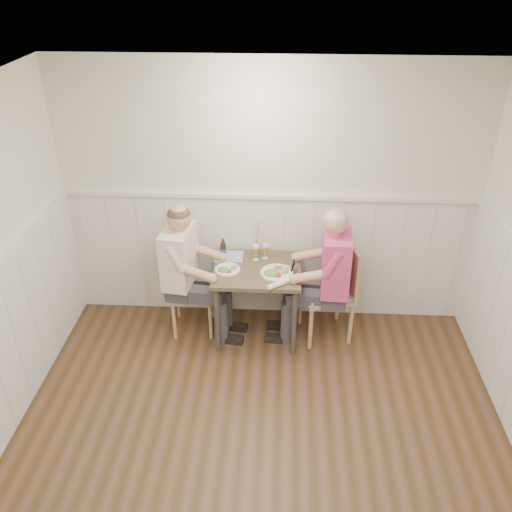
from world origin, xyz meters
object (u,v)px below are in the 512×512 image
(dining_table, at_px, (257,278))
(chair_left, at_px, (187,288))
(diner_cream, at_px, (185,281))
(chair_right, at_px, (333,288))
(beer_bottle, at_px, (223,249))
(grass_vase, at_px, (256,240))
(man_in_pink, at_px, (329,287))

(dining_table, xyz_separation_m, chair_left, (-0.69, 0.04, -0.17))
(diner_cream, bearing_deg, dining_table, 1.01)
(chair_right, bearing_deg, beer_bottle, 172.25)
(chair_right, relative_size, grass_vase, 2.59)
(dining_table, relative_size, grass_vase, 2.14)
(man_in_pink, distance_m, beer_bottle, 1.07)
(chair_left, bearing_deg, diner_cream, -86.81)
(beer_bottle, bearing_deg, dining_table, -28.48)
(dining_table, height_order, man_in_pink, man_in_pink)
(chair_right, height_order, chair_left, chair_right)
(chair_left, bearing_deg, man_in_pink, -4.13)
(dining_table, bearing_deg, chair_right, 3.07)
(beer_bottle, bearing_deg, grass_vase, 10.86)
(chair_left, xyz_separation_m, man_in_pink, (1.37, -0.10, 0.12))
(dining_table, distance_m, grass_vase, 0.37)
(man_in_pink, xyz_separation_m, grass_vase, (-0.70, 0.30, 0.32))
(dining_table, distance_m, chair_left, 0.71)
(man_in_pink, bearing_deg, beer_bottle, 166.81)
(man_in_pink, bearing_deg, diner_cream, 178.22)
(chair_right, distance_m, man_in_pink, 0.12)
(chair_right, height_order, beer_bottle, chair_right)
(chair_right, height_order, man_in_pink, man_in_pink)
(beer_bottle, bearing_deg, diner_cream, -150.88)
(diner_cream, height_order, grass_vase, diner_cream)
(man_in_pink, distance_m, grass_vase, 0.83)
(man_in_pink, relative_size, grass_vase, 3.74)
(dining_table, bearing_deg, beer_bottle, 151.52)
(chair_right, xyz_separation_m, man_in_pink, (-0.05, -0.09, 0.06))
(dining_table, xyz_separation_m, chair_right, (0.73, 0.04, -0.11))
(dining_table, height_order, beer_bottle, beer_bottle)
(beer_bottle, xyz_separation_m, grass_vase, (0.31, 0.06, 0.08))
(dining_table, height_order, chair_right, chair_right)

